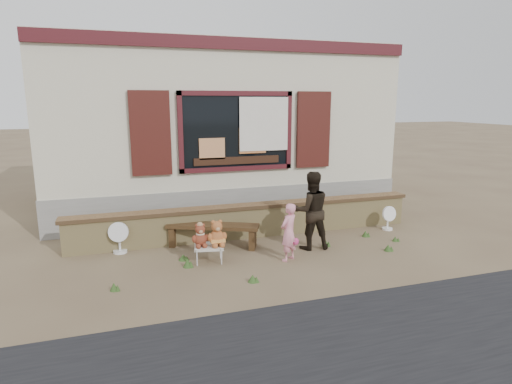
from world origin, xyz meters
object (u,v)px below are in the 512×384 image
object	(u,v)px
teddy_bear_right	(217,232)
child	(289,232)
teddy_bear_left	(200,235)
bench	(213,230)
folding_chair	(209,247)
adult	(311,210)

from	to	relation	value
teddy_bear_right	child	xyz separation A→B (m)	(1.18, -0.31, -0.02)
teddy_bear_left	bench	bearing A→B (deg)	73.22
folding_chair	child	world-z (taller)	child
adult	teddy_bear_right	bearing A→B (deg)	11.64
teddy_bear_left	adult	bearing A→B (deg)	12.76
bench	folding_chair	bearing A→B (deg)	-82.45
teddy_bear_right	teddy_bear_left	bearing A→B (deg)	-180.00
bench	child	xyz separation A→B (m)	(1.09, -1.07, 0.18)
child	adult	distance (m)	0.80
teddy_bear_right	adult	bearing A→B (deg)	14.73
teddy_bear_left	child	world-z (taller)	child
teddy_bear_left	adult	size ratio (longest dim) A/B	0.27
bench	teddy_bear_right	size ratio (longest dim) A/B	3.79
folding_chair	adult	bearing A→B (deg)	13.68
bench	teddy_bear_right	world-z (taller)	teddy_bear_right
teddy_bear_left	child	size ratio (longest dim) A/B	0.40
folding_chair	teddy_bear_left	world-z (taller)	teddy_bear_left
bench	teddy_bear_right	bearing A→B (deg)	-72.05
folding_chair	adult	distance (m)	1.99
folding_chair	adult	size ratio (longest dim) A/B	0.38
teddy_bear_left	child	distance (m)	1.50
bench	child	distance (m)	1.54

